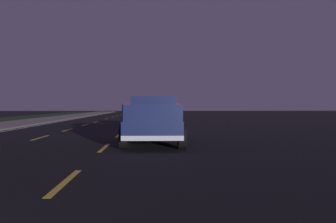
% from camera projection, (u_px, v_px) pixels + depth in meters
% --- Properties ---
extents(ground, '(144.00, 144.00, 0.00)m').
position_uv_depth(ground, '(111.00, 123.00, 29.10)').
color(ground, black).
extents(sidewalk_shoulder, '(108.00, 4.00, 0.12)m').
position_uv_depth(sidewalk_shoulder, '(21.00, 123.00, 28.76)').
color(sidewalk_shoulder, gray).
rests_on(sidewalk_shoulder, ground).
extents(lane_markings, '(108.24, 7.04, 0.01)m').
position_uv_depth(lane_markings, '(82.00, 122.00, 31.91)').
color(lane_markings, yellow).
rests_on(lane_markings, ground).
extents(pickup_truck, '(5.46, 2.35, 1.87)m').
position_uv_depth(pickup_truck, '(154.00, 120.00, 14.02)').
color(pickup_truck, '#141E4C').
rests_on(pickup_truck, ground).
extents(sedan_white, '(4.44, 2.08, 1.54)m').
position_uv_depth(sedan_white, '(152.00, 116.00, 22.84)').
color(sedan_white, silver).
rests_on(sedan_white, ground).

